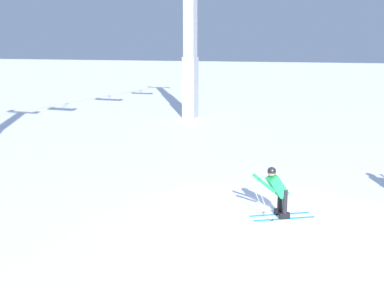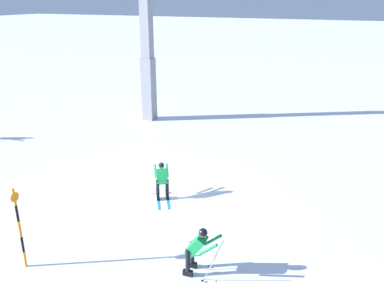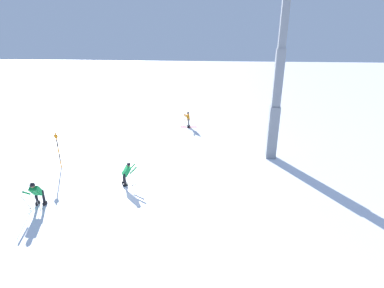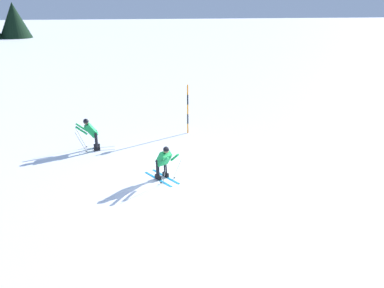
{
  "view_description": "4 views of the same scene",
  "coord_description": "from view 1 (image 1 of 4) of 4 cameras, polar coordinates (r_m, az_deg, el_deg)",
  "views": [
    {
      "loc": [
        -11.54,
        -2.41,
        4.46
      ],
      "look_at": [
        0.12,
        2.07,
        1.97
      ],
      "focal_mm": 46.16,
      "sensor_mm": 36.0,
      "label": 1
    },
    {
      "loc": [
        7.48,
        -12.1,
        7.3
      ],
      "look_at": [
        0.44,
        3.8,
        0.82
      ],
      "focal_mm": 37.21,
      "sensor_mm": 36.0,
      "label": 2
    },
    {
      "loc": [
        14.8,
        5.98,
        7.86
      ],
      "look_at": [
        0.42,
        3.8,
        2.6
      ],
      "focal_mm": 25.78,
      "sensor_mm": 36.0,
      "label": 3
    },
    {
      "loc": [
        1.76,
        13.36,
        6.41
      ],
      "look_at": [
        0.29,
        3.2,
        2.59
      ],
      "focal_mm": 36.42,
      "sensor_mm": 36.0,
      "label": 4
    }
  ],
  "objects": [
    {
      "name": "ground_plane",
      "position": [
        12.6,
        8.76,
        -9.61
      ],
      "size": [
        260.0,
        260.0,
        0.0
      ],
      "primitive_type": "plane",
      "color": "white"
    },
    {
      "name": "skier_carving_main",
      "position": [
        13.17,
        9.76,
        -5.13
      ],
      "size": [
        1.35,
        1.69,
        1.51
      ],
      "color": "#198CCC",
      "rests_on": "ground_plane"
    },
    {
      "name": "lift_tower_far",
      "position": [
        31.2,
        -0.21,
        12.17
      ],
      "size": [
        0.81,
        2.68,
        12.0
      ],
      "color": "gray",
      "rests_on": "ground_plane"
    }
  ]
}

